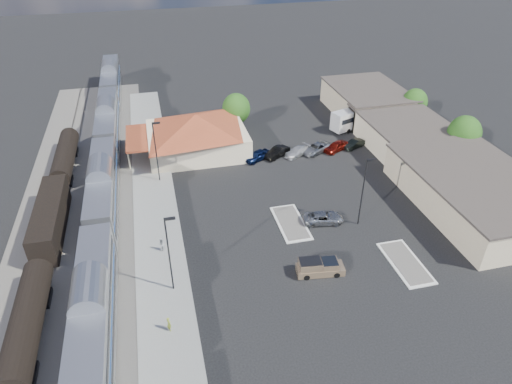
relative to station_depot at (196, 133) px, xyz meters
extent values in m
plane|color=black|center=(4.56, -24.00, -3.13)|extent=(280.00, 280.00, 0.00)
cube|color=#4C4944|center=(-16.44, -16.00, -3.07)|extent=(16.00, 100.00, 0.12)
cube|color=gray|center=(-7.44, -18.00, -3.04)|extent=(5.50, 92.00, 0.18)
cube|color=silver|center=(-13.44, -34.49, -0.08)|extent=(3.00, 20.00, 5.00)
cube|color=black|center=(-13.44, -34.49, -2.83)|extent=(2.20, 16.00, 0.60)
cube|color=silver|center=(-13.44, -13.49, -0.08)|extent=(3.00, 20.00, 5.00)
cube|color=black|center=(-13.44, -13.49, -2.83)|extent=(2.20, 16.00, 0.60)
cube|color=silver|center=(-13.44, 7.51, -0.08)|extent=(3.00, 20.00, 5.00)
cube|color=black|center=(-13.44, 7.51, -2.83)|extent=(2.20, 16.00, 0.60)
cube|color=silver|center=(-13.44, 28.51, -0.08)|extent=(3.00, 20.00, 5.00)
cube|color=black|center=(-13.44, 28.51, -2.83)|extent=(2.20, 16.00, 0.60)
cylinder|color=black|center=(-19.44, -33.09, -1.03)|extent=(2.80, 14.00, 2.80)
cube|color=black|center=(-19.44, -33.09, -2.83)|extent=(2.20, 12.00, 0.60)
cube|color=black|center=(-19.44, -17.09, -0.93)|extent=(2.80, 14.00, 3.60)
cube|color=black|center=(-19.44, -17.09, -2.83)|extent=(2.20, 12.00, 0.60)
cylinder|color=black|center=(-19.44, -1.09, -1.03)|extent=(2.80, 14.00, 2.80)
cube|color=black|center=(-19.44, -1.09, -2.83)|extent=(2.20, 12.00, 0.60)
cube|color=beige|center=(0.06, 0.00, -1.33)|extent=(15.00, 12.00, 3.60)
pyramid|color=maroon|center=(0.06, 0.00, 1.77)|extent=(15.30, 12.24, 2.60)
cube|color=maroon|center=(-9.04, 0.00, 0.17)|extent=(3.20, 9.60, 0.25)
cube|color=#C6B28C|center=(32.56, -24.00, -1.03)|extent=(14.00, 22.00, 4.20)
cube|color=#3F3833|center=(32.56, -24.00, 1.22)|extent=(14.40, 22.40, 0.30)
cube|color=#C6B28C|center=(32.56, -6.00, -1.13)|extent=(12.00, 18.00, 4.00)
cube|color=#3F3833|center=(32.56, -6.00, 1.02)|extent=(12.40, 18.40, 0.30)
cube|color=#C6B28C|center=(32.56, 8.00, -0.88)|extent=(12.00, 16.00, 4.50)
cube|color=#3F3833|center=(32.56, 8.00, 1.52)|extent=(12.40, 16.40, 0.30)
cube|color=silver|center=(8.56, -22.00, -3.06)|extent=(3.30, 7.50, 0.15)
cube|color=#4C4944|center=(8.56, -22.00, -2.97)|extent=(2.70, 6.90, 0.10)
cube|color=silver|center=(18.56, -32.00, -3.06)|extent=(3.30, 7.50, 0.15)
cube|color=#4C4944|center=(18.56, -32.00, -2.97)|extent=(2.70, 6.90, 0.10)
cylinder|color=black|center=(-6.44, -30.00, 1.37)|extent=(0.16, 0.16, 9.00)
cube|color=black|center=(-5.94, -30.00, 5.72)|extent=(1.00, 0.25, 0.22)
cylinder|color=black|center=(-6.44, -8.00, 1.37)|extent=(0.16, 0.16, 9.00)
cube|color=black|center=(-5.94, -8.00, 5.72)|extent=(1.00, 0.25, 0.22)
cylinder|color=black|center=(16.56, -24.00, 1.37)|extent=(0.16, 0.16, 9.00)
cube|color=black|center=(17.06, -24.00, 5.72)|extent=(1.00, 0.25, 0.22)
cylinder|color=#382314|center=(38.56, -12.00, -1.70)|extent=(0.30, 0.30, 2.86)
ellipsoid|color=#194B15|center=(38.56, -12.00, 1.09)|extent=(4.94, 4.94, 5.46)
cylinder|color=#382314|center=(38.56, 2.00, -1.86)|extent=(0.30, 0.30, 2.55)
ellipsoid|color=#194B15|center=(38.56, 2.00, 0.64)|extent=(4.41, 4.41, 4.87)
cylinder|color=#382314|center=(7.56, 6.00, -1.77)|extent=(0.30, 0.30, 2.73)
ellipsoid|color=#194B15|center=(7.56, 6.00, 0.90)|extent=(4.71, 4.71, 5.21)
cube|color=tan|center=(8.91, -31.21, -2.63)|extent=(5.22, 2.46, 0.82)
cube|color=tan|center=(8.91, -31.21, -1.99)|extent=(2.12, 1.97, 0.87)
cube|color=tan|center=(8.91, -31.21, -1.90)|extent=(2.61, 2.03, 1.00)
cylinder|color=black|center=(10.40, -32.24, -2.80)|extent=(0.69, 0.34, 0.66)
cylinder|color=black|center=(10.61, -30.61, -2.80)|extent=(0.69, 0.34, 0.66)
cylinder|color=black|center=(7.21, -31.82, -2.80)|extent=(0.69, 0.34, 0.66)
cylinder|color=black|center=(7.42, -30.19, -2.80)|extent=(0.69, 0.34, 0.66)
imported|color=gray|center=(12.50, -22.71, -2.43)|extent=(5.31, 3.05, 1.39)
cube|color=white|center=(28.56, 2.49, -1.14)|extent=(11.28, 5.94, 3.15)
cube|color=black|center=(28.56, 2.49, -0.76)|extent=(10.45, 5.69, 0.83)
cylinder|color=black|center=(32.59, 2.75, -2.71)|extent=(0.88, 0.54, 0.83)
cylinder|color=black|center=(31.87, 4.80, -2.71)|extent=(0.88, 0.54, 0.83)
cylinder|color=black|center=(25.77, 0.37, -2.71)|extent=(0.88, 0.54, 0.83)
cylinder|color=black|center=(25.06, 2.41, -2.71)|extent=(0.88, 0.54, 0.83)
imported|color=#AAB739|center=(-7.25, -35.29, -2.15)|extent=(0.59, 0.69, 1.61)
imported|color=silver|center=(-7.18, -23.65, -2.14)|extent=(0.70, 0.86, 1.63)
imported|color=#0B1538|center=(8.45, -5.18, -2.38)|extent=(4.71, 3.67, 1.50)
imported|color=black|center=(11.65, -4.88, -2.38)|extent=(4.70, 3.81, 1.50)
imported|color=silver|center=(14.85, -5.18, -2.47)|extent=(4.90, 3.88, 1.33)
imported|color=gray|center=(18.05, -4.88, -2.42)|extent=(5.66, 4.57, 1.43)
imported|color=maroon|center=(21.25, -5.18, -2.37)|extent=(4.77, 3.62, 1.51)
imported|color=black|center=(24.45, -4.88, -2.47)|extent=(4.24, 3.00, 1.33)
camera|label=1|loc=(-6.29, -64.83, 30.30)|focal=32.00mm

